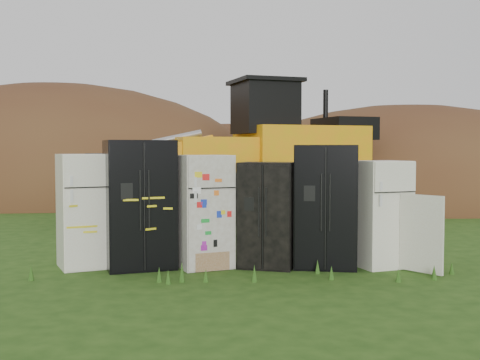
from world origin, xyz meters
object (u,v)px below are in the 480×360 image
object	(u,v)px
fridge_leftmost	(85,211)
fridge_black_side	(140,204)
fridge_dark_mid	(268,215)
wheel_loader	(232,149)
fridge_black_right	(325,206)
fridge_sticker	(204,211)
fridge_open_door	(381,214)

from	to	relation	value
fridge_leftmost	fridge_black_side	distance (m)	0.87
fridge_dark_mid	wheel_loader	distance (m)	6.60
fridge_black_side	fridge_black_right	distance (m)	2.90
fridge_black_side	fridge_black_right	xyz separation A→B (m)	(2.90, 0.03, -0.04)
fridge_leftmost	wheel_loader	xyz separation A→B (m)	(2.32, 6.44, 0.96)
fridge_black_side	fridge_black_right	bearing A→B (deg)	-17.30
fridge_black_right	fridge_dark_mid	bearing A→B (deg)	-170.71
fridge_black_side	fridge_sticker	bearing A→B (deg)	-15.67
fridge_black_side	wheel_loader	bearing A→B (deg)	59.54
fridge_open_door	fridge_sticker	bearing A→B (deg)	160.14
fridge_leftmost	fridge_black_side	bearing A→B (deg)	-29.61
fridge_black_right	fridge_leftmost	bearing A→B (deg)	-171.72
fridge_dark_mid	fridge_open_door	bearing A→B (deg)	16.17
fridge_black_side	fridge_sticker	xyz separation A→B (m)	(0.99, 0.04, -0.11)
fridge_open_door	wheel_loader	world-z (taller)	wheel_loader
fridge_sticker	fridge_open_door	distance (m)	2.78
fridge_dark_mid	fridge_open_door	xyz separation A→B (m)	(1.78, 0.01, 0.01)
fridge_open_door	fridge_black_right	bearing A→B (deg)	160.71
fridge_sticker	fridge_black_side	bearing A→B (deg)	160.17
fridge_dark_mid	fridge_black_right	bearing A→B (deg)	16.01
fridge_sticker	fridge_dark_mid	distance (m)	1.00
fridge_open_door	fridge_black_side	bearing A→B (deg)	160.72
wheel_loader	fridge_black_right	bearing A→B (deg)	-95.20
fridge_leftmost	fridge_black_right	size ratio (longest dim) A/B	0.93
fridge_sticker	fridge_dark_mid	size ratio (longest dim) A/B	1.07
wheel_loader	fridge_dark_mid	bearing A→B (deg)	-103.01
fridge_leftmost	fridge_sticker	bearing A→B (deg)	-25.61
fridge_sticker	fridge_dark_mid	xyz separation A→B (m)	(1.00, -0.01, -0.06)
wheel_loader	fridge_leftmost	bearing A→B (deg)	-127.55
fridge_black_right	wheel_loader	bearing A→B (deg)	111.59
fridge_leftmost	fridge_open_door	world-z (taller)	fridge_leftmost
fridge_sticker	fridge_black_right	size ratio (longest dim) A/B	0.92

